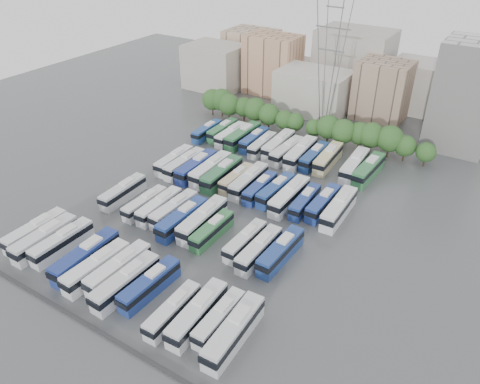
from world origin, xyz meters
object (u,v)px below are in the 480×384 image
Objects in this scene: bus_r0_s1 at (45,239)px; bus_r3_s10 at (328,158)px; bus_r1_s4 at (159,206)px; bus_r3_s4 at (254,140)px; bus_r2_s12 at (323,203)px; bus_r3_s6 at (278,145)px; apartment_tower at (466,96)px; bus_r1_s3 at (145,203)px; bus_r2_s2 at (185,164)px; bus_r2_s1 at (174,160)px; bus_r2_s4 at (211,169)px; bus_r1_s1 at (123,192)px; bus_r0_s13 at (234,331)px; bus_r3_s1 at (223,130)px; electricity_pylon at (330,60)px; bus_r0_s2 at (62,242)px; bus_r0_s4 at (86,257)px; bus_r1_s11 at (259,249)px; bus_r0_s8 at (150,284)px; bus_r0_s11 at (197,313)px; bus_r3_s12 at (354,165)px; bus_r3_s13 at (369,169)px; bus_r0_s10 at (173,311)px; bus_r2_s8 at (260,188)px; bus_r1_s8 at (212,230)px; bus_r3_s9 at (314,156)px; bus_r0_s0 at (36,231)px; bus_r3_s5 at (262,145)px; bus_r3_s7 at (287,151)px; bus_r3_s8 at (301,153)px; bus_r0_s5 at (97,267)px; bus_r3_s3 at (243,136)px; bus_r2_s10 at (289,196)px; bus_r0_s12 at (219,318)px; bus_r2_s3 at (197,167)px; bus_r1_s7 at (202,220)px; bus_r1_s6 at (182,219)px; bus_r2_s9 at (276,190)px; bus_r0_s7 at (126,282)px; bus_r2_s13 at (339,208)px; bus_r1_s10 at (245,241)px; bus_r1_s12 at (281,251)px; bus_r2_s7 at (249,181)px.

bus_r3_s10 is (29.72, 55.20, 0.01)m from bus_r0_s1.
bus_r1_s4 is 1.02× the size of bus_r3_s4.
bus_r3_s6 reaches higher than bus_r2_s12.
apartment_tower reaches higher than bus_r1_s3.
bus_r2_s1 is at bearing 177.19° from bus_r2_s2.
bus_r2_s4 reaches higher than bus_r1_s4.
bus_r1_s1 is at bearing -132.19° from bus_r3_s10.
bus_r3_s1 is at bearing 123.09° from bus_r0_s13.
bus_r2_s2 is (-3.36, 16.96, 0.22)m from bus_r1_s3.
bus_r0_s2 is (-16.99, -73.26, -16.77)m from electricity_pylon.
bus_r0_s4 reaches higher than bus_r1_s11.
bus_r0_s11 reaches higher than bus_r0_s8.
bus_r3_s13 is (3.35, -0.21, -0.03)m from bus_r3_s12.
bus_r3_s4 is at bearing 108.26° from bus_r0_s10.
bus_r2_s8 is (2.78, -38.75, -16.93)m from electricity_pylon.
bus_r1_s8 is (16.42, -0.26, 0.02)m from bus_r1_s3.
bus_r3_s9 is at bearing 100.82° from bus_r1_s11.
bus_r0_s2 is at bearing 3.85° from bus_r0_s0.
bus_r3_s5 is at bearing 105.75° from bus_r0_s10.
bus_r0_s0 is 1.04× the size of bus_r2_s12.
bus_r2_s4 reaches higher than bus_r3_s9.
bus_r3_s4 is 0.91× the size of bus_r3_s7.
bus_r3_s8 is at bearing 67.39° from bus_r1_s4.
bus_r0_s5 is 0.96× the size of bus_r3_s3.
bus_r3_s1 is at bearing 118.55° from bus_r0_s11.
bus_r2_s10 reaches higher than bus_r0_s8.
bus_r0_s11 is 1.15× the size of bus_r0_s12.
bus_r1_s3 is 0.84× the size of bus_r2_s3.
bus_r1_s4 is 34.75m from bus_r3_s5.
bus_r1_s7 is 40.42m from bus_r3_s13.
bus_r1_s4 is 17.23m from bus_r2_s4.
bus_r0_s2 is at bearing -105.82° from bus_r3_s6.
bus_r1_s6 reaches higher than bus_r2_s9.
bus_r1_s7 is (-13.21, 19.18, 0.11)m from bus_r0_s11.
bus_r2_s9 is 21.13m from bus_r3_s6.
bus_r0_s13 is (29.51, -0.10, -0.06)m from bus_r0_s4.
bus_r0_s7 is 0.97× the size of bus_r2_s13.
bus_r0_s2 is at bearing -145.57° from bus_r1_s10.
bus_r2_s13 is at bearing 44.60° from bus_r0_s2.
bus_r0_s13 is 37.42m from bus_r1_s3.
bus_r1_s8 is 35.91m from bus_r3_s8.
bus_r1_s7 is (23.30, 18.87, 0.14)m from bus_r0_s0.
bus_r2_s3 reaches higher than bus_r1_s12.
bus_r2_s2 is at bearing 101.47° from bus_r1_s3.
bus_r0_s1 is 55.33m from bus_r3_s3.
bus_r1_s3 is 18.34m from bus_r2_s1.
bus_r2_s2 is at bearing 148.75° from bus_r1_s10.
bus_r0_s11 reaches higher than bus_r1_s1.
bus_r0_s5 is 25.20m from bus_r1_s10.
bus_r2_s7 is (-10.13, 17.76, 0.28)m from bus_r1_s10.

